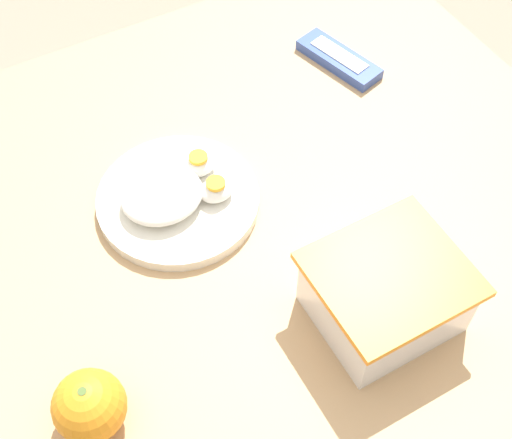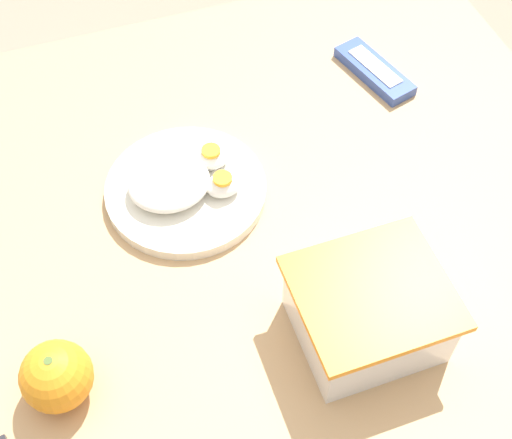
% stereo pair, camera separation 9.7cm
% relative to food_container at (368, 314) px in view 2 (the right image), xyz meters
% --- Properties ---
extents(ground_plane, '(10.00, 10.00, 0.00)m').
position_rel_food_container_xyz_m(ground_plane, '(0.12, -0.22, -0.79)').
color(ground_plane, gray).
extents(table, '(1.16, 0.93, 0.75)m').
position_rel_food_container_xyz_m(table, '(0.12, -0.22, -0.14)').
color(table, tan).
rests_on(table, ground_plane).
extents(food_container, '(0.18, 0.16, 0.10)m').
position_rel_food_container_xyz_m(food_container, '(0.00, 0.00, 0.00)').
color(food_container, white).
rests_on(food_container, table).
extents(orange_fruit, '(0.09, 0.09, 0.09)m').
position_rel_food_container_xyz_m(orange_fruit, '(0.37, -0.05, -0.00)').
color(orange_fruit, orange).
rests_on(orange_fruit, table).
extents(rice_plate, '(0.23, 0.23, 0.05)m').
position_rel_food_container_xyz_m(rice_plate, '(0.15, -0.29, -0.03)').
color(rice_plate, silver).
rests_on(rice_plate, table).
extents(candy_bar, '(0.09, 0.16, 0.02)m').
position_rel_food_container_xyz_m(candy_bar, '(-0.21, -0.42, -0.04)').
color(candy_bar, '#334C9E').
rests_on(candy_bar, table).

